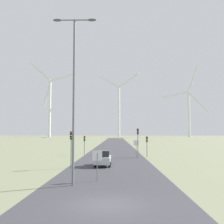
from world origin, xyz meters
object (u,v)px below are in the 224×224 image
Objects in this scene: streetlamp at (74,82)px; stop_sign_far at (136,145)px; stop_sign_near at (97,160)px; traffic_light_post_near_left at (71,141)px; traffic_light_post_near_right at (138,137)px; traffic_light_post_mid_left at (84,141)px; wind_turbine_center at (189,108)px; wind_turbine_left at (119,105)px; wind_turbine_far_left at (50,102)px; car_approaching at (103,158)px; traffic_light_post_mid_right at (147,142)px.

stop_sign_far is (6.43, 22.37, -5.90)m from streetlamp.
stop_sign_far is at bearing 77.01° from stop_sign_near.
traffic_light_post_near_left is 0.89× the size of traffic_light_post_near_right.
traffic_light_post_mid_left is at bearing 95.14° from streetlamp.
traffic_light_post_near_left is at bearing -108.80° from wind_turbine_center.
wind_turbine_left is (-1.01, 199.90, 25.56)m from traffic_light_post_near_right.
wind_turbine_far_left is 124.67m from wind_turbine_center.
wind_turbine_far_left is at bearing 108.43° from stop_sign_far.
wind_turbine_left is at bearing 90.25° from stop_sign_far.
stop_sign_far is at bearing 66.44° from car_approaching.
streetlamp reaches higher than stop_sign_far.
traffic_light_post_near_right reaches higher than stop_sign_far.
wind_turbine_left is at bearing 88.98° from stop_sign_near.
streetlamp is 0.20× the size of wind_turbine_far_left.
traffic_light_post_near_left reaches higher than stop_sign_far.
wind_turbine_left is at bearing 87.65° from traffic_light_post_mid_left.
traffic_light_post_near_left reaches higher than traffic_light_post_mid_left.
stop_sign_near is 25.22m from traffic_light_post_mid_left.
wind_turbine_far_left is (-56.60, 204.54, 28.93)m from stop_sign_near.
wind_turbine_left reaches higher than streetlamp.
traffic_light_post_mid_right reaches higher than stop_sign_near.
traffic_light_post_mid_left is at bearing 146.95° from traffic_light_post_near_right.
stop_sign_near is 0.74× the size of traffic_light_post_mid_left.
stop_sign_far is 0.65× the size of car_approaching.
streetlamp is 3.16× the size of traffic_light_post_near_left.
wind_turbine_center reaches higher than traffic_light_post_near_right.
wind_turbine_left is (3.92, 209.35, 27.97)m from car_approaching.
traffic_light_post_near_right is at bearing -107.61° from wind_turbine_center.
traffic_light_post_near_left is at bearing 100.65° from streetlamp.
traffic_light_post_mid_right is at bearing 20.20° from stop_sign_far.
stop_sign_near is 227.76m from wind_turbine_center.
streetlamp is 27.36m from traffic_light_post_mid_left.
traffic_light_post_near_right is (4.89, 19.02, 1.60)m from stop_sign_near.
wind_turbine_center is (70.94, 208.41, 23.45)m from traffic_light_post_near_left.
stop_sign_near is at bearing 47.51° from streetlamp.
car_approaching is 211.25m from wind_turbine_left.
stop_sign_near is 0.60× the size of car_approaching.
streetlamp is 13.43m from car_approaching.
traffic_light_post_near_left is (-8.23, -12.80, 1.08)m from stop_sign_far.
traffic_light_post_mid_left is 1.01× the size of traffic_light_post_mid_right.
traffic_light_post_mid_left reaches higher than stop_sign_far.
traffic_light_post_mid_left is (-8.83, 4.35, 0.54)m from stop_sign_far.
stop_sign_far is 200.23m from wind_turbine_left.
traffic_light_post_near_right is 0.07× the size of wind_turbine_far_left.
traffic_light_post_mid_left is 0.80× the size of car_approaching.
traffic_light_post_mid_right is 0.06× the size of wind_turbine_left.
stop_sign_far is at bearing 73.97° from streetlamp.
wind_turbine_far_left reaches higher than streetlamp.
wind_turbine_left is (7.37, 211.20, 25.91)m from traffic_light_post_near_left.
car_approaching is (-4.93, -9.45, -2.40)m from traffic_light_post_near_right.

